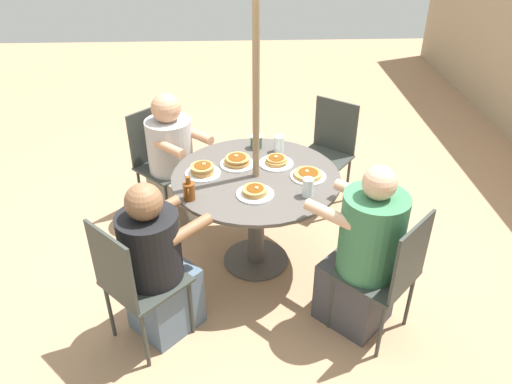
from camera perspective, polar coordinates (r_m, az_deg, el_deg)
The scene contains 19 objects.
ground_plane at distance 3.80m, azimuth -0.00°, elevation -7.77°, with size 12.00×12.00×0.00m, color tan.
patio_table at distance 3.45m, azimuth -0.00°, elevation -0.24°, with size 1.14×1.14×0.74m.
umbrella_pole at distance 3.23m, azimuth -0.00°, elevation 6.33°, with size 0.05×0.05×2.06m, color #846B4C.
patio_chair_north at distance 3.03m, azimuth 15.02°, elevation -8.70°, with size 0.58×0.58×0.90m.
diner_north at distance 3.08m, azimuth 12.22°, elevation -7.28°, with size 0.61×0.61×1.14m.
patio_chair_east at distance 4.27m, azimuth 8.22°, elevation 5.03°, with size 0.57×0.57×0.90m.
patio_chair_south at distance 4.16m, azimuth -10.94°, elevation 3.97°, with size 0.58×0.58×0.90m.
diner_south at distance 4.05m, azimuth -9.36°, elevation 3.04°, with size 0.57×0.57×1.09m.
patio_chair_west at distance 2.96m, azimuth -13.93°, elevation -9.68°, with size 0.58×0.58×0.90m.
diner_west at distance 3.04m, azimuth -11.21°, elevation -8.50°, with size 0.57×0.57×1.07m.
pancake_plate_a at distance 3.50m, azimuth 2.32°, elevation 3.50°, with size 0.24×0.24×0.06m.
pancake_plate_b at distance 3.49m, azimuth -2.16°, elevation 3.53°, with size 0.24×0.24×0.07m.
pancake_plate_c at distance 3.39m, azimuth -6.13°, elevation 2.49°, with size 0.24×0.24×0.08m.
pancake_plate_d at distance 3.15m, azimuth -0.11°, elevation -0.00°, with size 0.24×0.24×0.06m.
pancake_plate_e at distance 3.36m, azimuth 5.94°, elevation 1.95°, with size 0.24×0.24×0.05m.
syrup_bottle at distance 3.12m, azimuth -7.67°, elevation 0.17°, with size 0.10×0.08×0.16m.
coffee_cup at distance 3.71m, azimuth 0.03°, elevation 5.77°, with size 0.09×0.09×0.10m.
drinking_glass_a at distance 3.65m, azimuth 2.63°, elevation 5.49°, with size 0.07×0.07×0.12m, color silver.
drinking_glass_b at distance 3.14m, azimuth 5.95°, elevation 0.54°, with size 0.07×0.07×0.12m, color silver.
Camera 1 is at (2.90, -0.12, 2.44)m, focal length 35.00 mm.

